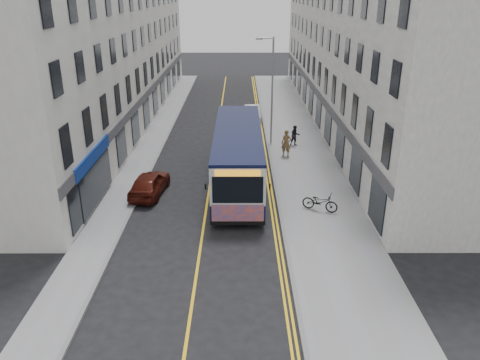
{
  "coord_description": "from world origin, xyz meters",
  "views": [
    {
      "loc": [
        1.81,
        -20.41,
        11.16
      ],
      "look_at": [
        1.85,
        2.88,
        1.6
      ],
      "focal_mm": 35.0,
      "sensor_mm": 36.0,
      "label": 1
    }
  ],
  "objects_px": {
    "pedestrian_near": "(286,143)",
    "car_white": "(252,113)",
    "streetlamp": "(271,88)",
    "pedestrian_far": "(295,136)",
    "car_maroon": "(150,183)",
    "city_bus": "(238,155)",
    "bicycle": "(320,202)"
  },
  "relations": [
    {
      "from": "pedestrian_near",
      "to": "pedestrian_far",
      "type": "xyz_separation_m",
      "value": [
        0.9,
        2.46,
        -0.18
      ]
    },
    {
      "from": "pedestrian_near",
      "to": "car_white",
      "type": "relative_size",
      "value": 0.49
    },
    {
      "from": "car_maroon",
      "to": "city_bus",
      "type": "bearing_deg",
      "value": -156.98
    },
    {
      "from": "city_bus",
      "to": "pedestrian_far",
      "type": "bearing_deg",
      "value": 59.55
    },
    {
      "from": "pedestrian_near",
      "to": "car_white",
      "type": "bearing_deg",
      "value": 118.55
    },
    {
      "from": "bicycle",
      "to": "pedestrian_far",
      "type": "distance_m",
      "value": 11.21
    },
    {
      "from": "streetlamp",
      "to": "pedestrian_far",
      "type": "xyz_separation_m",
      "value": [
        1.85,
        -0.61,
        -3.48
      ]
    },
    {
      "from": "bicycle",
      "to": "car_maroon",
      "type": "xyz_separation_m",
      "value": [
        -9.52,
        2.44,
        0.06
      ]
    },
    {
      "from": "pedestrian_near",
      "to": "car_white",
      "type": "distance_m",
      "value": 10.53
    },
    {
      "from": "city_bus",
      "to": "car_maroon",
      "type": "xyz_separation_m",
      "value": [
        -5.13,
        -1.48,
        -1.22
      ]
    },
    {
      "from": "city_bus",
      "to": "bicycle",
      "type": "height_order",
      "value": "city_bus"
    },
    {
      "from": "streetlamp",
      "to": "city_bus",
      "type": "height_order",
      "value": "streetlamp"
    },
    {
      "from": "bicycle",
      "to": "pedestrian_far",
      "type": "xyz_separation_m",
      "value": [
        -0.1,
        11.21,
        0.27
      ]
    },
    {
      "from": "car_maroon",
      "to": "pedestrian_near",
      "type": "bearing_deg",
      "value": -136.51
    },
    {
      "from": "bicycle",
      "to": "pedestrian_near",
      "type": "height_order",
      "value": "pedestrian_near"
    },
    {
      "from": "car_white",
      "to": "car_maroon",
      "type": "xyz_separation_m",
      "value": [
        -6.42,
        -16.61,
        0.04
      ]
    },
    {
      "from": "car_maroon",
      "to": "streetlamp",
      "type": "bearing_deg",
      "value": -121.91
    },
    {
      "from": "car_white",
      "to": "car_maroon",
      "type": "relative_size",
      "value": 0.98
    },
    {
      "from": "streetlamp",
      "to": "car_maroon",
      "type": "relative_size",
      "value": 1.98
    },
    {
      "from": "bicycle",
      "to": "car_maroon",
      "type": "height_order",
      "value": "car_maroon"
    },
    {
      "from": "pedestrian_far",
      "to": "pedestrian_near",
      "type": "bearing_deg",
      "value": -124.32
    },
    {
      "from": "city_bus",
      "to": "pedestrian_near",
      "type": "height_order",
      "value": "city_bus"
    },
    {
      "from": "streetlamp",
      "to": "bicycle",
      "type": "distance_m",
      "value": 12.55
    },
    {
      "from": "bicycle",
      "to": "pedestrian_near",
      "type": "xyz_separation_m",
      "value": [
        -1.0,
        8.74,
        0.45
      ]
    },
    {
      "from": "pedestrian_far",
      "to": "car_maroon",
      "type": "relative_size",
      "value": 0.39
    },
    {
      "from": "streetlamp",
      "to": "pedestrian_near",
      "type": "xyz_separation_m",
      "value": [
        0.95,
        -3.08,
        -3.3
      ]
    },
    {
      "from": "streetlamp",
      "to": "city_bus",
      "type": "distance_m",
      "value": 8.63
    },
    {
      "from": "pedestrian_far",
      "to": "car_maroon",
      "type": "height_order",
      "value": "pedestrian_far"
    },
    {
      "from": "streetlamp",
      "to": "city_bus",
      "type": "bearing_deg",
      "value": -107.12
    },
    {
      "from": "city_bus",
      "to": "pedestrian_far",
      "type": "relative_size",
      "value": 7.7
    },
    {
      "from": "streetlamp",
      "to": "pedestrian_far",
      "type": "relative_size",
      "value": 5.13
    },
    {
      "from": "pedestrian_near",
      "to": "car_maroon",
      "type": "bearing_deg",
      "value": -126.48
    }
  ]
}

